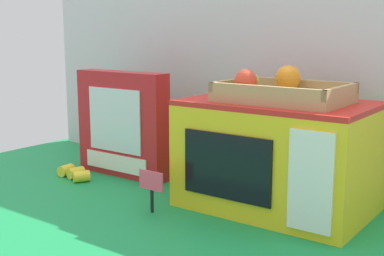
% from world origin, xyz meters
% --- Properties ---
extents(ground_plane, '(1.70, 1.70, 0.00)m').
position_xyz_m(ground_plane, '(0.00, 0.00, 0.00)').
color(ground_plane, '#198C47').
rests_on(ground_plane, ground).
extents(display_back_panel, '(1.61, 0.03, 0.60)m').
position_xyz_m(display_back_panel, '(0.00, 0.27, 0.30)').
color(display_back_panel, silver).
rests_on(display_back_panel, ground).
extents(toy_microwave, '(0.43, 0.29, 0.26)m').
position_xyz_m(toy_microwave, '(0.19, 0.04, 0.13)').
color(toy_microwave, yellow).
rests_on(toy_microwave, ground).
extents(food_groups_crate, '(0.28, 0.19, 0.08)m').
position_xyz_m(food_groups_crate, '(0.19, 0.03, 0.28)').
color(food_groups_crate, tan).
rests_on(food_groups_crate, toy_microwave).
extents(cookie_set_box, '(0.31, 0.06, 0.30)m').
position_xyz_m(cookie_set_box, '(-0.31, 0.03, 0.15)').
color(cookie_set_box, red).
rests_on(cookie_set_box, ground).
extents(price_sign, '(0.07, 0.01, 0.10)m').
position_xyz_m(price_sign, '(-0.03, -0.17, 0.07)').
color(price_sign, black).
rests_on(price_sign, ground).
extents(loose_toy_banana, '(0.13, 0.07, 0.03)m').
position_xyz_m(loose_toy_banana, '(-0.39, -0.08, 0.02)').
color(loose_toy_banana, yellow).
rests_on(loose_toy_banana, ground).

